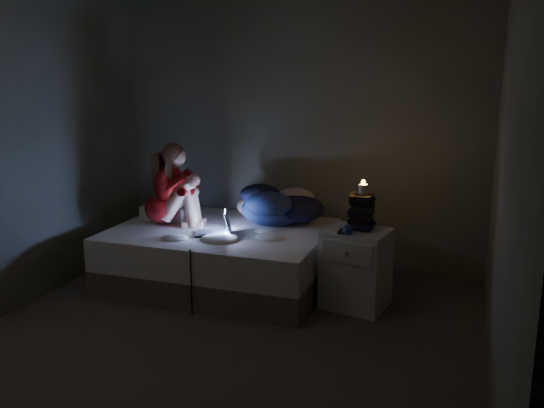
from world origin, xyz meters
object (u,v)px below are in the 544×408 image
at_px(candle, 363,188).
at_px(woman, 161,184).
at_px(nightstand, 356,269).
at_px(bed, 221,256).
at_px(laptop, 213,222).
at_px(phone, 345,232).

bearing_deg(candle, woman, 179.52).
height_order(nightstand, candle, candle).
height_order(bed, candle, candle).
distance_m(bed, candle, 1.47).
bearing_deg(laptop, woman, 143.73).
relative_size(woman, nightstand, 1.18).
relative_size(laptop, candle, 3.83).
bearing_deg(phone, candle, 41.88).
distance_m(woman, nightstand, 1.89).
distance_m(woman, candle, 1.83).
xyz_separation_m(bed, phone, (1.17, -0.24, 0.40)).
bearing_deg(bed, candle, -3.71).
bearing_deg(laptop, candle, -16.86).
distance_m(bed, phone, 1.26).
bearing_deg(candle, nightstand, -119.10).
distance_m(nightstand, phone, 0.36).
bearing_deg(nightstand, laptop, -166.35).
relative_size(bed, woman, 2.47).
xyz_separation_m(nightstand, phone, (-0.08, -0.11, 0.33)).
relative_size(nightstand, phone, 4.62).
bearing_deg(woman, candle, -13.69).
xyz_separation_m(woman, phone, (1.72, -0.17, -0.24)).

